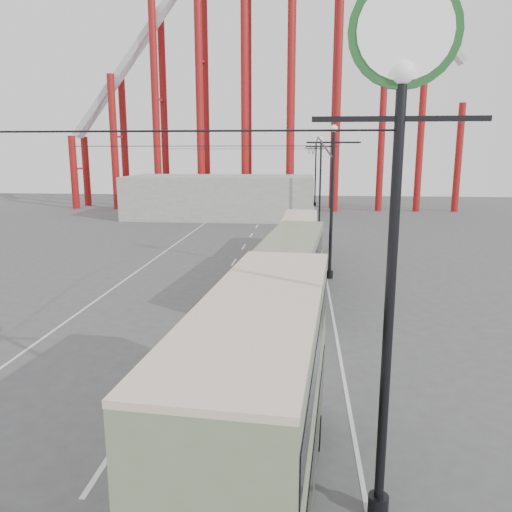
# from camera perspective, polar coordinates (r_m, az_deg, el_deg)

# --- Properties ---
(ground) EXTENTS (160.00, 160.00, 0.00)m
(ground) POSITION_cam_1_polar(r_m,az_deg,el_deg) (15.27, -10.63, -18.77)
(ground) COLOR #4A4A4C
(ground) RESTS_ON ground
(road_markings) EXTENTS (12.52, 120.00, 0.01)m
(road_markings) POSITION_cam_1_polar(r_m,az_deg,el_deg) (33.54, -2.85, -1.56)
(road_markings) COLOR silver
(road_markings) RESTS_ON ground
(lamp_post_near) EXTENTS (3.20, 0.44, 10.80)m
(lamp_post_near) POSITION_cam_1_polar(r_m,az_deg,el_deg) (9.76, 15.99, 12.26)
(lamp_post_near) COLOR black
(lamp_post_near) RESTS_ON ground
(lamp_post_mid) EXTENTS (3.20, 0.44, 9.32)m
(lamp_post_mid) POSITION_cam_1_polar(r_m,az_deg,el_deg) (30.80, 8.64, 5.96)
(lamp_post_mid) COLOR black
(lamp_post_mid) RESTS_ON ground
(lamp_post_far) EXTENTS (3.20, 0.44, 9.32)m
(lamp_post_far) POSITION_cam_1_polar(r_m,az_deg,el_deg) (52.72, 7.35, 8.33)
(lamp_post_far) COLOR black
(lamp_post_far) RESTS_ON ground
(lamp_post_distant) EXTENTS (3.20, 0.44, 9.32)m
(lamp_post_distant) POSITION_cam_1_polar(r_m,az_deg,el_deg) (74.69, 6.81, 9.31)
(lamp_post_distant) COLOR black
(lamp_post_distant) RESTS_ON ground
(roller_coaster) EXTENTS (52.95, 5.00, 55.48)m
(roller_coaster) POSITION_cam_1_polar(r_m,az_deg,el_deg) (71.43, 0.18, 24.01)
(roller_coaster) COLOR maroon
(roller_coaster) RESTS_ON ground
(fairground_shed) EXTENTS (22.00, 10.00, 5.00)m
(fairground_shed) POSITION_cam_1_polar(r_m,az_deg,el_deg) (60.64, -4.02, 6.76)
(fairground_shed) COLOR gray
(fairground_shed) RESTS_ON ground
(double_decker_bus) EXTENTS (3.01, 9.24, 4.88)m
(double_decker_bus) POSITION_cam_1_polar(r_m,az_deg,el_deg) (10.80, 0.68, -15.63)
(double_decker_bus) COLOR #354022
(double_decker_bus) RESTS_ON ground
(single_decker_green) EXTENTS (3.75, 12.00, 3.34)m
(single_decker_green) POSITION_cam_1_polar(r_m,az_deg,el_deg) (27.13, 4.17, -0.69)
(single_decker_green) COLOR gray
(single_decker_green) RESTS_ON ground
(single_decker_cream) EXTENTS (2.74, 9.89, 3.06)m
(single_decker_cream) POSITION_cam_1_polar(r_m,az_deg,el_deg) (37.27, 5.01, 2.44)
(single_decker_cream) COLOR beige
(single_decker_cream) RESTS_ON ground
(pedestrian) EXTENTS (0.69, 0.59, 1.61)m
(pedestrian) POSITION_cam_1_polar(r_m,az_deg,el_deg) (18.88, 0.96, -9.69)
(pedestrian) COLOR black
(pedestrian) RESTS_ON ground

